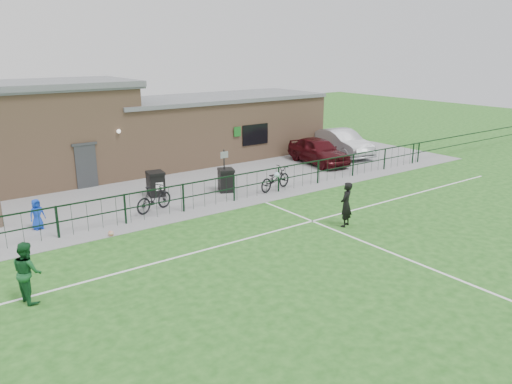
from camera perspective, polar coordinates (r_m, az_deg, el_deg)
ground at (r=15.72m, az=10.95°, el=-8.70°), size 90.00×90.00×0.00m
paving_strip at (r=26.21m, az=-11.04°, el=1.49°), size 34.00×13.00×0.02m
pitch_line_touch at (r=21.37m, az=-4.44°, el=-1.64°), size 28.00×0.10×0.01m
pitch_line_mid at (r=18.42m, az=1.84°, el=-4.58°), size 28.00×0.10×0.01m
pitch_line_perp at (r=17.13m, az=15.57°, el=-6.85°), size 0.10×16.00×0.01m
perimeter_fence at (r=21.36m, az=-4.75°, el=0.02°), size 28.00×0.10×1.20m
wheelie_bin_left at (r=23.11m, az=-11.39°, el=0.84°), size 0.80×0.87×1.03m
wheelie_bin_right at (r=23.38m, az=-3.45°, el=1.26°), size 0.88×0.93×0.99m
sign_post at (r=23.22m, az=-3.65°, el=2.44°), size 0.07×0.07×2.00m
car_maroon at (r=29.17m, az=7.15°, el=4.71°), size 2.33×4.63×1.51m
car_silver at (r=31.70m, az=9.76°, el=5.59°), size 2.41×5.02×1.59m
bicycle_d at (r=20.90m, az=-11.58°, el=-0.70°), size 1.92×1.05×1.11m
bicycle_e at (r=23.59m, az=2.19°, el=1.52°), size 2.16×1.17×1.08m
spectator_child at (r=20.17m, az=-23.75°, el=-2.34°), size 0.63×0.48×1.16m
goalkeeper_kick at (r=19.07m, az=10.05°, el=-1.33°), size 1.31×3.56×1.72m
outfield_player at (r=14.66m, az=-24.67°, el=-8.28°), size 0.76×0.91×1.67m
ball_ground at (r=18.72m, az=-16.25°, el=-4.58°), size 0.21×0.21×0.21m
clubhouse at (r=28.14m, az=-15.56°, el=6.81°), size 24.25×5.40×4.96m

